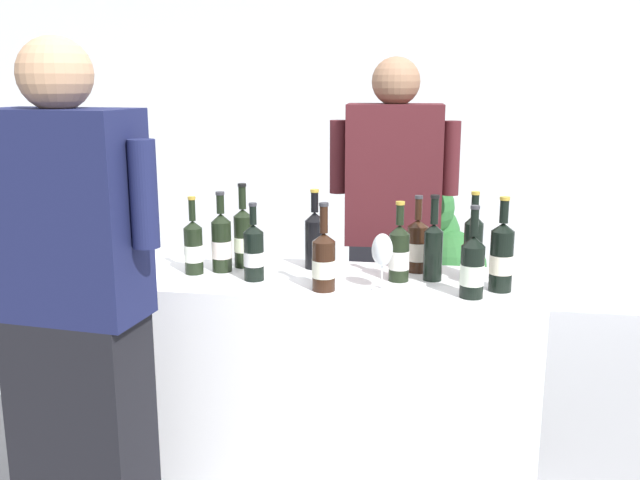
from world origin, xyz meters
TOP-DOWN VIEW (x-y plane):
  - wall_back at (0.00, 2.60)m, footprint 8.00×0.10m
  - counter at (0.00, 0.00)m, footprint 1.83×0.54m
  - wine_bottle_0 at (0.68, 0.11)m, footprint 0.07×0.07m
  - wine_bottle_1 at (0.77, -0.05)m, footprint 0.08×0.08m
  - wine_bottle_2 at (-0.14, -0.07)m, footprint 0.08×0.08m
  - wine_bottle_3 at (0.05, 0.14)m, footprint 0.08×0.08m
  - wine_bottle_4 at (-0.40, -0.02)m, footprint 0.07×0.07m
  - wine_bottle_5 at (0.53, 0.05)m, footprint 0.07×0.07m
  - wine_bottle_6 at (0.46, 0.16)m, footprint 0.08×0.08m
  - wine_bottle_7 at (0.14, -0.16)m, footprint 0.09×0.09m
  - wine_bottle_8 at (0.40, 0.02)m, footprint 0.08×0.08m
  - wine_bottle_9 at (0.66, -0.15)m, footprint 0.08×0.08m
  - wine_bottle_10 at (-0.24, 0.12)m, footprint 0.08×0.08m
  - wine_bottle_11 at (-0.30, 0.03)m, footprint 0.08×0.08m
  - wine_glass at (0.35, -0.11)m, footprint 0.08×0.08m
  - ice_bucket at (-0.68, -0.11)m, footprint 0.20×0.20m
  - person_server at (0.33, 0.64)m, footprint 0.59×0.26m
  - person_guest at (-0.57, -0.64)m, footprint 0.61×0.28m
  - potted_shrub at (0.47, 0.89)m, footprint 0.56×0.50m

SIDE VIEW (x-z plane):
  - counter at x=0.00m, z-range 0.00..0.91m
  - potted_shrub at x=0.47m, z-range 0.13..1.34m
  - person_server at x=0.33m, z-range -0.02..1.74m
  - person_guest at x=-0.57m, z-range -0.02..1.76m
  - ice_bucket at x=-0.68m, z-range 0.91..1.10m
  - wine_bottle_6 at x=0.46m, z-range 0.86..1.16m
  - wine_bottle_4 at x=-0.40m, z-range 0.86..1.17m
  - wine_bottle_2 at x=-0.14m, z-range 0.86..1.16m
  - wine_bottle_7 at x=0.14m, z-range 0.85..1.17m
  - wine_bottle_8 at x=0.40m, z-range 0.86..1.17m
  - wine_bottle_9 at x=0.66m, z-range 0.85..1.18m
  - wine_bottle_11 at x=-0.30m, z-range 0.86..1.18m
  - wine_bottle_5 at x=0.53m, z-range 0.86..1.19m
  - wine_bottle_10 at x=-0.24m, z-range 0.86..1.20m
  - wine_bottle_3 at x=0.05m, z-range 0.87..1.19m
  - wine_bottle_1 at x=0.77m, z-range 0.86..1.20m
  - wine_bottle_0 at x=0.68m, z-range 0.87..1.21m
  - wine_glass at x=0.35m, z-range 0.94..1.15m
  - wall_back at x=0.00m, z-range 0.00..2.80m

